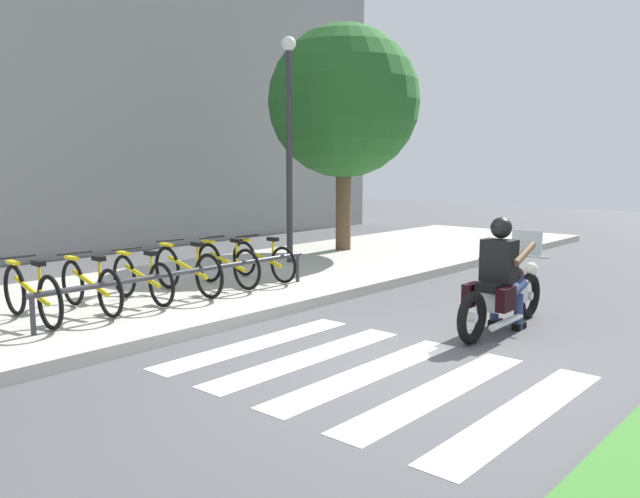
{
  "coord_description": "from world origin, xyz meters",
  "views": [
    {
      "loc": [
        -5.46,
        -3.73,
        2.09
      ],
      "look_at": [
        1.61,
        2.46,
        0.82
      ],
      "focal_mm": 36.23,
      "sensor_mm": 36.0,
      "label": 1
    }
  ],
  "objects_px": {
    "street_lamp": "(289,131)",
    "bicycle_0": "(31,294)",
    "motorcycle": "(503,294)",
    "bicycle_5": "(263,260)",
    "bicycle_2": "(142,278)",
    "bicycle_3": "(187,270)",
    "bicycle_4": "(227,264)",
    "tree_near_rack": "(344,102)",
    "rider": "(502,266)",
    "bicycle_1": "(90,286)",
    "bike_rack": "(189,273)"
  },
  "relations": [
    {
      "from": "street_lamp",
      "to": "bicycle_0",
      "type": "bearing_deg",
      "value": -169.93
    },
    {
      "from": "motorcycle",
      "to": "bicycle_5",
      "type": "xyz_separation_m",
      "value": [
        -0.13,
        4.19,
        0.03
      ]
    },
    {
      "from": "bicycle_2",
      "to": "bicycle_5",
      "type": "bearing_deg",
      "value": 0.01
    },
    {
      "from": "bicycle_3",
      "to": "bicycle_4",
      "type": "xyz_separation_m",
      "value": [
        0.77,
        -0.0,
        -0.01
      ]
    },
    {
      "from": "bicycle_4",
      "to": "tree_near_rack",
      "type": "xyz_separation_m",
      "value": [
        4.58,
        1.38,
        2.88
      ]
    },
    {
      "from": "bicycle_0",
      "to": "bicycle_3",
      "type": "distance_m",
      "value": 2.32
    },
    {
      "from": "motorcycle",
      "to": "bicycle_2",
      "type": "xyz_separation_m",
      "value": [
        -2.45,
        4.19,
        0.04
      ]
    },
    {
      "from": "bicycle_0",
      "to": "bicycle_5",
      "type": "relative_size",
      "value": 1.07
    },
    {
      "from": "rider",
      "to": "bicycle_3",
      "type": "xyz_separation_m",
      "value": [
        -1.6,
        4.19,
        -0.31
      ]
    },
    {
      "from": "motorcycle",
      "to": "bicycle_0",
      "type": "height_order",
      "value": "motorcycle"
    },
    {
      "from": "bicycle_1",
      "to": "tree_near_rack",
      "type": "relative_size",
      "value": 0.33
    },
    {
      "from": "bicycle_2",
      "to": "bicycle_3",
      "type": "bearing_deg",
      "value": -0.04
    },
    {
      "from": "motorcycle",
      "to": "bicycle_3",
      "type": "distance_m",
      "value": 4.51
    },
    {
      "from": "bicycle_5",
      "to": "bike_rack",
      "type": "relative_size",
      "value": 0.36
    },
    {
      "from": "rider",
      "to": "tree_near_rack",
      "type": "distance_m",
      "value": 7.19
    },
    {
      "from": "bicycle_1",
      "to": "bicycle_2",
      "type": "height_order",
      "value": "bicycle_1"
    },
    {
      "from": "bicycle_4",
      "to": "street_lamp",
      "type": "distance_m",
      "value": 3.41
    },
    {
      "from": "bicycle_3",
      "to": "bicycle_4",
      "type": "relative_size",
      "value": 1.09
    },
    {
      "from": "bicycle_0",
      "to": "bike_rack",
      "type": "bearing_deg",
      "value": -15.98
    },
    {
      "from": "bicycle_4",
      "to": "street_lamp",
      "type": "xyz_separation_m",
      "value": [
        2.44,
        0.98,
        2.17
      ]
    },
    {
      "from": "rider",
      "to": "bicycle_5",
      "type": "distance_m",
      "value": 4.2
    },
    {
      "from": "motorcycle",
      "to": "bicycle_4",
      "type": "xyz_separation_m",
      "value": [
        -0.9,
        4.19,
        0.05
      ]
    },
    {
      "from": "bicycle_4",
      "to": "bicycle_5",
      "type": "relative_size",
      "value": 1.01
    },
    {
      "from": "bicycle_0",
      "to": "bicycle_1",
      "type": "bearing_deg",
      "value": 0.04
    },
    {
      "from": "bicycle_3",
      "to": "tree_near_rack",
      "type": "height_order",
      "value": "tree_near_rack"
    },
    {
      "from": "bicycle_4",
      "to": "bicycle_3",
      "type": "bearing_deg",
      "value": 179.99
    },
    {
      "from": "bicycle_2",
      "to": "bicycle_3",
      "type": "relative_size",
      "value": 0.92
    },
    {
      "from": "rider",
      "to": "bicycle_3",
      "type": "bearing_deg",
      "value": 110.86
    },
    {
      "from": "motorcycle",
      "to": "rider",
      "type": "distance_m",
      "value": 0.37
    },
    {
      "from": "bicycle_0",
      "to": "street_lamp",
      "type": "height_order",
      "value": "street_lamp"
    },
    {
      "from": "bicycle_4",
      "to": "bicycle_5",
      "type": "height_order",
      "value": "bicycle_4"
    },
    {
      "from": "rider",
      "to": "bicycle_1",
      "type": "relative_size",
      "value": 0.86
    },
    {
      "from": "bicycle_0",
      "to": "bicycle_1",
      "type": "distance_m",
      "value": 0.77
    },
    {
      "from": "bicycle_2",
      "to": "bicycle_5",
      "type": "relative_size",
      "value": 1.0
    },
    {
      "from": "bike_rack",
      "to": "bicycle_5",
      "type": "bearing_deg",
      "value": 16.01
    },
    {
      "from": "bicycle_0",
      "to": "bicycle_2",
      "type": "xyz_separation_m",
      "value": [
        1.55,
        0.0,
        -0.02
      ]
    },
    {
      "from": "bicycle_1",
      "to": "bicycle_5",
      "type": "relative_size",
      "value": 1.05
    },
    {
      "from": "bicycle_2",
      "to": "bicycle_4",
      "type": "relative_size",
      "value": 1.0
    },
    {
      "from": "bike_rack",
      "to": "tree_near_rack",
      "type": "xyz_separation_m",
      "value": [
        5.74,
        1.94,
        2.81
      ]
    },
    {
      "from": "bicycle_0",
      "to": "tree_near_rack",
      "type": "bearing_deg",
      "value": 10.21
    },
    {
      "from": "bicycle_0",
      "to": "bicycle_1",
      "type": "xyz_separation_m",
      "value": [
        0.77,
        0.0,
        -0.01
      ]
    },
    {
      "from": "rider",
      "to": "bicycle_2",
      "type": "height_order",
      "value": "rider"
    },
    {
      "from": "bicycle_2",
      "to": "bicycle_3",
      "type": "height_order",
      "value": "bicycle_3"
    },
    {
      "from": "bike_rack",
      "to": "rider",
      "type": "bearing_deg",
      "value": -61.38
    },
    {
      "from": "bicycle_3",
      "to": "tree_near_rack",
      "type": "distance_m",
      "value": 6.23
    },
    {
      "from": "bike_rack",
      "to": "bicycle_3",
      "type": "bearing_deg",
      "value": 55.06
    },
    {
      "from": "bicycle_1",
      "to": "bicycle_4",
      "type": "distance_m",
      "value": 2.32
    },
    {
      "from": "bicycle_4",
      "to": "rider",
      "type": "bearing_deg",
      "value": -78.88
    },
    {
      "from": "rider",
      "to": "bicycle_0",
      "type": "xyz_separation_m",
      "value": [
        -3.92,
        4.19,
        -0.31
      ]
    },
    {
      "from": "bicycle_4",
      "to": "motorcycle",
      "type": "bearing_deg",
      "value": -77.86
    }
  ]
}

